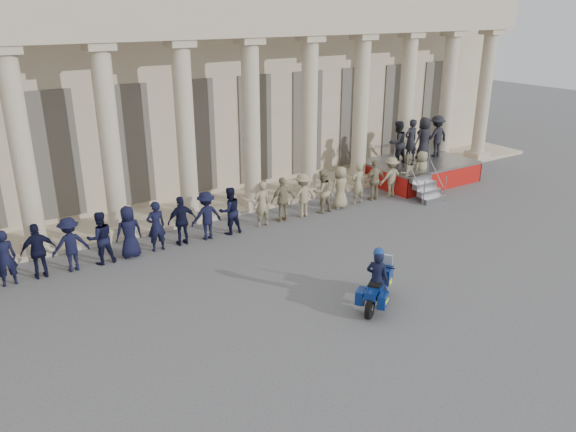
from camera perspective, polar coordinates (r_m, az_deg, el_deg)
The scene contains 6 objects.
ground at distance 13.71m, azimuth -0.94°, elevation -11.63°, with size 90.00×90.00×0.00m, color #4D4D50.
building at distance 25.48m, azimuth -19.55°, elevation 13.16°, with size 40.00×12.50×9.00m.
officer_rank at distance 18.33m, azimuth -11.12°, elevation -0.56°, with size 22.89×0.62×1.64m.
reviewing_stand at distance 25.39m, azimuth 13.30°, elevation 6.72°, with size 4.50×4.25×2.76m.
motorcycle at distance 14.70m, azimuth 9.09°, elevation -7.14°, with size 1.67×1.31×1.23m.
rider at distance 14.47m, azimuth 9.06°, elevation -6.25°, with size 0.64×0.69×1.68m.
Camera 1 is at (-6.17, -9.82, 7.30)m, focal length 35.00 mm.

